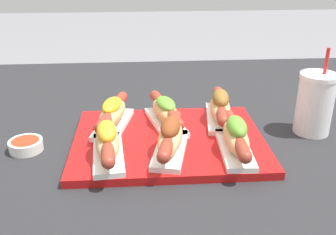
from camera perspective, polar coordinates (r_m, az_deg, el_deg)
name	(u,v)px	position (r m, az deg, el deg)	size (l,w,h in m)	color
patio_table	(178,230)	(1.20, 1.53, -16.04)	(1.39, 1.10, 0.70)	#232326
serving_tray	(169,141)	(0.89, 0.09, -3.41)	(0.42, 0.32, 0.02)	#B71414
hot_dog_0	(107,142)	(0.80, -8.79, -3.49)	(0.08, 0.21, 0.07)	white
hot_dog_1	(170,137)	(0.81, 0.35, -2.88)	(0.09, 0.21, 0.08)	white
hot_dog_2	(236,137)	(0.82, 9.81, -2.80)	(0.07, 0.21, 0.08)	white
hot_dog_3	(112,114)	(0.93, -8.06, 0.52)	(0.10, 0.21, 0.07)	white
hot_dog_4	(166,112)	(0.93, -0.32, 0.79)	(0.10, 0.21, 0.07)	white
hot_dog_5	(220,107)	(0.96, 7.56, 1.48)	(0.08, 0.21, 0.08)	white
sauce_bowl	(26,145)	(0.92, -19.93, -3.75)	(0.07, 0.07, 0.02)	white
drink_cup	(315,103)	(0.98, 20.55, 1.92)	(0.09, 0.09, 0.21)	white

